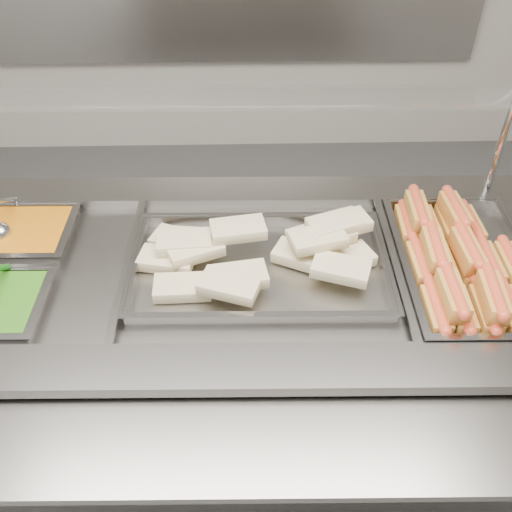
{
  "coord_description": "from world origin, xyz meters",
  "views": [
    {
      "loc": [
        0.12,
        -0.9,
        1.98
      ],
      "look_at": [
        0.15,
        0.28,
        0.94
      ],
      "focal_mm": 40.0,
      "sensor_mm": 36.0,
      "label": 1
    }
  ],
  "objects_px": {
    "steam_counter": "(241,365)",
    "pan_wraps": "(260,269)",
    "sneeze_guard": "(236,101)",
    "ladle": "(0,232)",
    "pan_hotdogs": "(463,272)"
  },
  "relations": [
    {
      "from": "pan_hotdogs",
      "to": "ladle",
      "type": "relative_size",
      "value": 2.85
    },
    {
      "from": "steam_counter",
      "to": "sneeze_guard",
      "type": "xyz_separation_m",
      "value": [
        0.0,
        0.22,
        0.83
      ]
    },
    {
      "from": "steam_counter",
      "to": "pan_wraps",
      "type": "height_order",
      "value": "pan_wraps"
    },
    {
      "from": "pan_wraps",
      "to": "ladle",
      "type": "height_order",
      "value": "ladle"
    },
    {
      "from": "steam_counter",
      "to": "pan_wraps",
      "type": "distance_m",
      "value": 0.44
    },
    {
      "from": "sneeze_guard",
      "to": "steam_counter",
      "type": "bearing_deg",
      "value": -90.89
    },
    {
      "from": "pan_hotdogs",
      "to": "pan_wraps",
      "type": "height_order",
      "value": "same"
    },
    {
      "from": "ladle",
      "to": "pan_hotdogs",
      "type": "bearing_deg",
      "value": -6.58
    },
    {
      "from": "pan_wraps",
      "to": "sneeze_guard",
      "type": "bearing_deg",
      "value": 104.46
    },
    {
      "from": "pan_hotdogs",
      "to": "sneeze_guard",
      "type": "bearing_deg",
      "value": 159.83
    },
    {
      "from": "sneeze_guard",
      "to": "pan_wraps",
      "type": "bearing_deg",
      "value": -75.54
    },
    {
      "from": "steam_counter",
      "to": "sneeze_guard",
      "type": "relative_size",
      "value": 1.14
    },
    {
      "from": "sneeze_guard",
      "to": "pan_wraps",
      "type": "relative_size",
      "value": 2.41
    },
    {
      "from": "sneeze_guard",
      "to": "pan_wraps",
      "type": "xyz_separation_m",
      "value": [
        0.06,
        -0.22,
        -0.4
      ]
    },
    {
      "from": "steam_counter",
      "to": "pan_hotdogs",
      "type": "distance_m",
      "value": 0.76
    }
  ]
}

